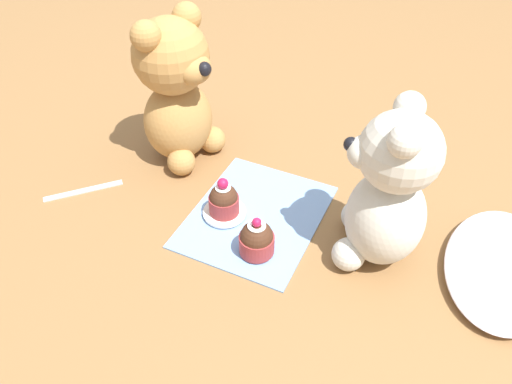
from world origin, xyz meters
name	(u,v)px	position (x,y,z in m)	size (l,w,h in m)	color
ground_plane	(256,217)	(0.00, 0.00, 0.00)	(4.00, 4.00, 0.00)	olive
knitted_placemat	(256,215)	(0.00, 0.00, 0.00)	(0.25, 0.21, 0.01)	#7A9ED1
tulle_cloth	(502,267)	(-0.05, 0.38, 0.01)	(0.26, 0.16, 0.03)	silver
teddy_bear_cream	(388,193)	(-0.01, 0.20, 0.12)	(0.15, 0.14, 0.26)	beige
teddy_bear_tan	(176,90)	(-0.10, -0.20, 0.14)	(0.16, 0.16, 0.28)	#B78447
cupcake_near_cream_bear	(257,239)	(0.07, 0.04, 0.03)	(0.06, 0.06, 0.07)	#993333
saucer_plate	(224,212)	(0.02, -0.05, 0.01)	(0.07, 0.07, 0.01)	white
cupcake_near_tan_bear	(224,200)	(0.02, -0.05, 0.04)	(0.05, 0.05, 0.07)	#993333
teaspoon	(83,190)	(0.07, -0.31, 0.00)	(0.14, 0.01, 0.01)	silver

